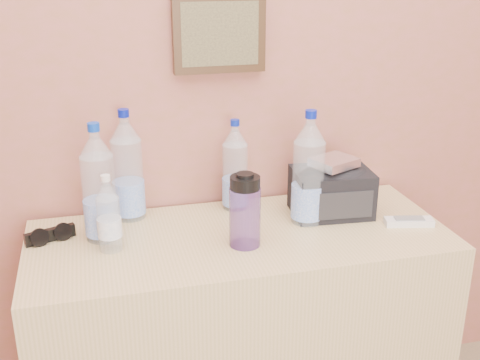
% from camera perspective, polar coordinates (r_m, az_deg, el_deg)
% --- Properties ---
extents(picture_frame, '(0.30, 0.03, 0.25)m').
position_cam_1_polar(picture_frame, '(1.97, -1.97, 13.71)').
color(picture_frame, '#382311').
rests_on(picture_frame, room_shell).
extents(dresser, '(1.31, 0.55, 0.82)m').
position_cam_1_polar(dresser, '(2.10, 0.02, -15.23)').
color(dresser, '#A07C57').
rests_on(dresser, ground).
extents(pet_large_a, '(0.10, 0.10, 0.37)m').
position_cam_1_polar(pet_large_a, '(1.85, -13.23, -0.83)').
color(pet_large_a, silver).
rests_on(pet_large_a, dresser).
extents(pet_large_b, '(0.10, 0.10, 0.37)m').
position_cam_1_polar(pet_large_b, '(1.98, -10.62, 0.84)').
color(pet_large_b, white).
rests_on(pet_large_b, dresser).
extents(pet_large_c, '(0.08, 0.08, 0.31)m').
position_cam_1_polar(pet_large_c, '(2.03, -0.47, 0.99)').
color(pet_large_c, silver).
rests_on(pet_large_c, dresser).
extents(pet_large_d, '(0.10, 0.10, 0.37)m').
position_cam_1_polar(pet_large_d, '(1.92, 6.51, 0.57)').
color(pet_large_d, silver).
rests_on(pet_large_d, dresser).
extents(pet_small, '(0.07, 0.07, 0.23)m').
position_cam_1_polar(pet_small, '(1.79, -12.34, -3.50)').
color(pet_small, white).
rests_on(pet_small, dresser).
extents(nalgene_bottle, '(0.09, 0.09, 0.23)m').
position_cam_1_polar(nalgene_bottle, '(1.77, 0.47, -2.89)').
color(nalgene_bottle, '#5E3685').
rests_on(nalgene_bottle, dresser).
extents(sunglasses, '(0.16, 0.10, 0.04)m').
position_cam_1_polar(sunglasses, '(1.92, -17.57, -4.99)').
color(sunglasses, black).
rests_on(sunglasses, dresser).
extents(ac_remote, '(0.16, 0.08, 0.02)m').
position_cam_1_polar(ac_remote, '(2.02, 15.72, -3.83)').
color(ac_remote, silver).
rests_on(ac_remote, dresser).
extents(toiletry_bag, '(0.27, 0.20, 0.17)m').
position_cam_1_polar(toiletry_bag, '(2.02, 8.66, -0.87)').
color(toiletry_bag, black).
rests_on(toiletry_bag, dresser).
extents(foil_packet, '(0.17, 0.16, 0.03)m').
position_cam_1_polar(foil_packet, '(1.98, 8.91, 1.68)').
color(foil_packet, white).
rests_on(foil_packet, toiletry_bag).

